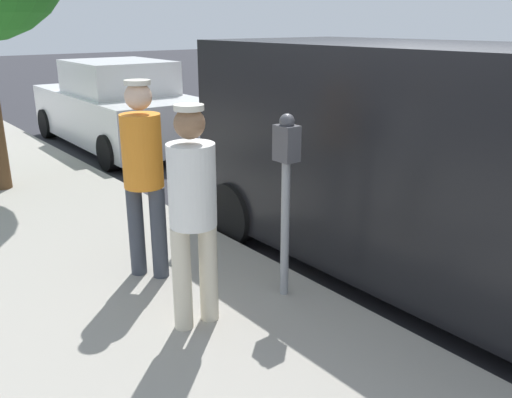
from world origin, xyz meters
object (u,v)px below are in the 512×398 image
pedestrian_in_orange (143,168)px  parked_sedan_behind (117,108)px  pedestrian_in_white (193,205)px  parking_meter_near (286,176)px  parked_van (459,164)px

pedestrian_in_orange → parked_sedan_behind: size_ratio=0.39×
pedestrian_in_white → parked_sedan_behind: bearing=-109.9°
pedestrian_in_orange → parked_sedan_behind: bearing=-112.0°
pedestrian_in_orange → pedestrian_in_white: bearing=83.8°
parked_sedan_behind → parking_meter_near: bearing=76.7°
parking_meter_near → pedestrian_in_orange: bearing=-54.8°
pedestrian_in_orange → pedestrian_in_white: pedestrian_in_orange is taller
parking_meter_near → parked_van: size_ratio=0.29×
pedestrian_in_orange → pedestrian_in_white: size_ratio=1.05×
pedestrian_in_white → parked_van: size_ratio=0.32×
parking_meter_near → parked_sedan_behind: 6.95m
parking_meter_near → parked_sedan_behind: (-1.60, -6.75, -0.43)m
parked_van → parked_sedan_behind: parked_van is taller
parking_meter_near → pedestrian_in_white: (0.82, -0.06, -0.09)m
pedestrian_in_white → parking_meter_near: bearing=175.8°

